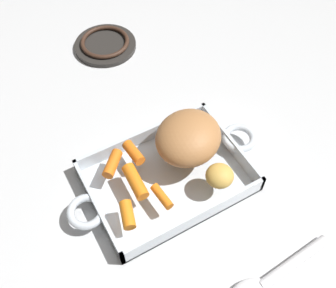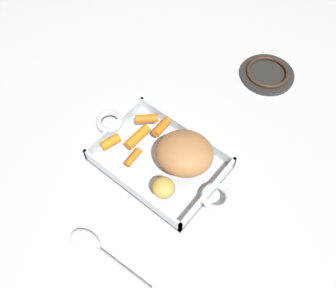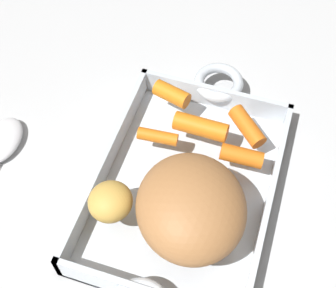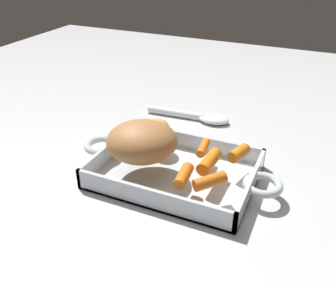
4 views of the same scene
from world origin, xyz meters
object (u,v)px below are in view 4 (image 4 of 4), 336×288
roasting_dish (175,171)px  pork_roast (142,141)px  baby_carrot_southwest (210,161)px  serving_spoon (197,116)px  baby_carrot_short (210,181)px  baby_carrot_northwest (203,148)px  baby_carrot_center_left (239,153)px  baby_carrot_long (184,176)px  potato_golden_small (157,128)px

roasting_dish → pork_roast: pork_roast is taller
baby_carrot_southwest → serving_spoon: size_ratio=0.32×
roasting_dish → baby_carrot_short: baby_carrot_short is taller
serving_spoon → baby_carrot_northwest: bearing=-70.7°
baby_carrot_center_left → roasting_dish: bearing=-154.5°
baby_carrot_long → baby_carrot_short: bearing=3.9°
serving_spoon → potato_golden_small: bearing=-100.2°
baby_carrot_center_left → baby_carrot_short: same height
pork_roast → baby_carrot_center_left: pork_roast is taller
baby_carrot_center_left → baby_carrot_long: 0.13m
roasting_dish → baby_carrot_northwest: bearing=51.2°
baby_carrot_short → potato_golden_small: potato_golden_small is taller
roasting_dish → serving_spoon: bearing=100.7°
baby_carrot_southwest → baby_carrot_short: 0.06m
potato_golden_small → baby_carrot_center_left: bearing=-5.2°
serving_spoon → pork_roast: bearing=-95.5°
baby_carrot_center_left → baby_carrot_long: same height
baby_carrot_center_left → baby_carrot_short: size_ratio=0.85×
baby_carrot_northwest → baby_carrot_long: 0.11m
baby_carrot_southwest → baby_carrot_long: size_ratio=1.33×
baby_carrot_northwest → potato_golden_small: (-0.11, 0.02, 0.01)m
baby_carrot_southwest → potato_golden_small: 0.15m
baby_carrot_center_left → pork_roast: bearing=-155.8°
roasting_dish → baby_carrot_short: 0.11m
baby_carrot_northwest → baby_carrot_short: (0.05, -0.10, 0.00)m
baby_carrot_southwest → potato_golden_small: (-0.13, 0.06, 0.01)m
serving_spoon → baby_carrot_short: bearing=-70.1°
baby_carrot_short → baby_carrot_long: 0.04m
roasting_dish → pork_roast: size_ratio=3.04×
pork_roast → baby_carrot_southwest: size_ratio=1.92×
baby_carrot_southwest → baby_carrot_northwest: size_ratio=1.35×
roasting_dish → potato_golden_small: 0.11m
roasting_dish → pork_roast: (-0.06, -0.02, 0.06)m
potato_golden_small → baby_carrot_short: bearing=-38.3°
pork_roast → baby_carrot_southwest: (0.12, 0.02, -0.02)m
baby_carrot_northwest → baby_carrot_southwest: bearing=-58.4°
baby_carrot_northwest → pork_roast: bearing=-143.6°
roasting_dish → baby_carrot_northwest: baby_carrot_northwest is taller
pork_roast → serving_spoon: pork_roast is taller
baby_carrot_short → baby_carrot_long: size_ratio=1.10×
baby_carrot_northwest → roasting_dish: bearing=-128.8°
roasting_dish → baby_carrot_center_left: bearing=25.5°
pork_roast → baby_carrot_northwest: (0.09, 0.07, -0.03)m
roasting_dish → potato_golden_small: size_ratio=7.75×
baby_carrot_long → pork_roast: bearing=159.7°
pork_roast → baby_carrot_long: 0.11m
roasting_dish → baby_carrot_center_left: size_ratio=8.30×
pork_roast → baby_carrot_short: (0.14, -0.03, -0.03)m
serving_spoon → baby_carrot_long: bearing=-77.7°
roasting_dish → potato_golden_small: potato_golden_small is taller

